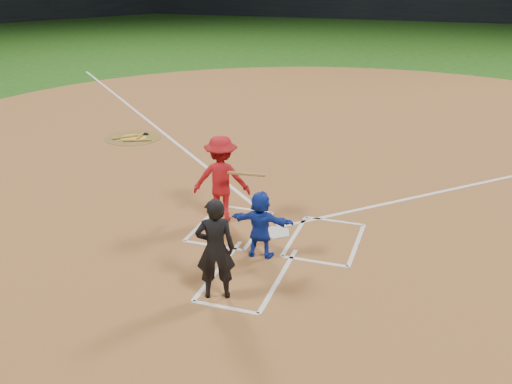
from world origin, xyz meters
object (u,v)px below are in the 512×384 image
(on_deck_circle, at_px, (133,138))
(catcher, at_px, (261,224))
(umpire, at_px, (215,249))
(home_plate, at_px, (277,232))
(batter_at_plate, at_px, (221,179))

(on_deck_circle, height_order, catcher, catcher)
(on_deck_circle, height_order, umpire, umpire)
(home_plate, bearing_deg, on_deck_circle, -39.22)
(home_plate, distance_m, on_deck_circle, 7.85)
(home_plate, relative_size, catcher, 0.48)
(umpire, bearing_deg, home_plate, -117.81)
(on_deck_circle, relative_size, batter_at_plate, 0.94)
(catcher, bearing_deg, on_deck_circle, -46.72)
(catcher, relative_size, batter_at_plate, 0.69)
(on_deck_circle, bearing_deg, batter_at_plate, -44.41)
(home_plate, relative_size, on_deck_circle, 0.35)
(home_plate, relative_size, umpire, 0.35)
(home_plate, relative_size, batter_at_plate, 0.33)
(home_plate, height_order, on_deck_circle, home_plate)
(batter_at_plate, bearing_deg, home_plate, -10.64)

